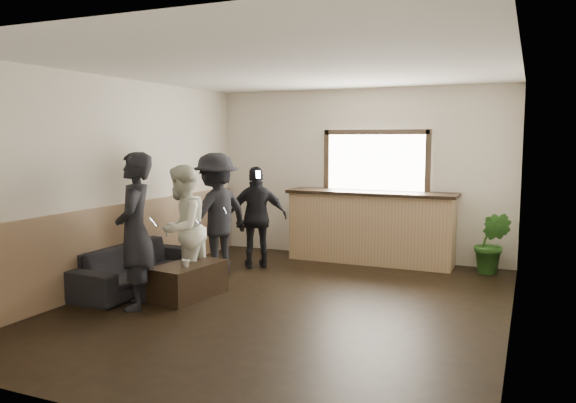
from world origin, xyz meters
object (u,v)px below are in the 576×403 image
at_px(sofa, 136,267).
at_px(cup_b, 186,263).
at_px(coffee_table, 188,281).
at_px(person_c, 216,214).
at_px(potted_plant, 492,243).
at_px(cup_a, 189,258).
at_px(person_a, 135,231).
at_px(person_d, 257,217).
at_px(person_b, 182,229).
at_px(bar_counter, 371,223).

bearing_deg(sofa, cup_b, -102.71).
bearing_deg(cup_b, coffee_table, 114.83).
bearing_deg(coffee_table, person_c, 103.48).
height_order(sofa, person_c, person_c).
bearing_deg(coffee_table, potted_plant, 39.43).
xyz_separation_m(cup_a, person_c, (-0.19, 1.01, 0.42)).
height_order(potted_plant, person_a, person_a).
relative_size(person_c, person_d, 1.14).
xyz_separation_m(coffee_table, cup_b, (0.07, -0.15, 0.26)).
bearing_deg(person_c, cup_a, 28.72).
height_order(coffee_table, cup_a, cup_a).
distance_m(coffee_table, cup_a, 0.31).
distance_m(sofa, person_b, 0.87).
height_order(person_b, person_c, person_c).
distance_m(cup_a, person_b, 0.38).
bearing_deg(person_c, person_b, 21.76).
distance_m(sofa, cup_a, 0.83).
bearing_deg(potted_plant, sofa, -147.82).
distance_m(coffee_table, person_c, 1.37).
xyz_separation_m(cup_b, person_b, (-0.28, 0.34, 0.36)).
height_order(bar_counter, potted_plant, bar_counter).
bearing_deg(person_b, sofa, -88.25).
relative_size(bar_counter, person_b, 1.63).
distance_m(bar_counter, potted_plant, 1.86).
xyz_separation_m(bar_counter, cup_b, (-1.49, -3.04, -0.17)).
distance_m(bar_counter, person_b, 3.24).
xyz_separation_m(sofa, cup_a, (0.81, 0.05, 0.18)).
relative_size(sofa, cup_b, 20.25).
xyz_separation_m(person_b, person_c, (-0.07, 0.97, 0.06)).
bearing_deg(bar_counter, person_a, -118.21).
distance_m(bar_counter, person_a, 3.98).
xyz_separation_m(person_c, person_d, (0.34, 0.66, -0.11)).
distance_m(coffee_table, person_a, 0.98).
relative_size(sofa, person_b, 1.19).
bearing_deg(sofa, person_b, -80.38).
height_order(cup_b, person_d, person_d).
xyz_separation_m(sofa, person_a, (0.57, -0.71, 0.63)).
xyz_separation_m(coffee_table, potted_plant, (3.41, 2.81, 0.25)).
height_order(bar_counter, cup_a, bar_counter).
bearing_deg(person_c, person_a, 16.57).
distance_m(coffee_table, person_b, 0.68).
xyz_separation_m(sofa, person_c, (0.61, 1.06, 0.60)).
xyz_separation_m(bar_counter, person_d, (-1.50, -1.08, 0.14)).
bearing_deg(cup_b, bar_counter, 63.86).
bearing_deg(person_a, cup_b, 110.92).
relative_size(bar_counter, potted_plant, 2.92).
height_order(bar_counter, person_d, bar_counter).
distance_m(cup_b, person_b, 0.57).
bearing_deg(person_c, sofa, -12.13).
bearing_deg(person_c, bar_counter, 151.12).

